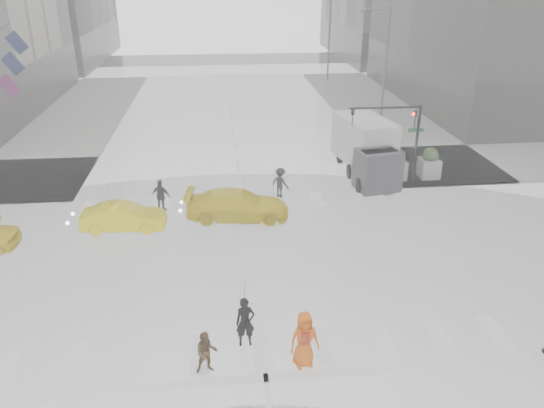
{
  "coord_description": "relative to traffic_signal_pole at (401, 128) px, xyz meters",
  "views": [
    {
      "loc": [
        -1.11,
        -19.76,
        11.34
      ],
      "look_at": [
        1.15,
        2.0,
        1.61
      ],
      "focal_mm": 35.0,
      "sensor_mm": 36.0,
      "label": 1
    }
  ],
  "objects": [
    {
      "name": "flag_cluster",
      "position": [
        -24.09,
        10.49,
        2.42
      ],
      "size": [
        2.87,
        3.06,
        4.69
      ],
      "color": "#59595B",
      "rests_on": "ground"
    },
    {
      "name": "pedestrian_orange",
      "position": [
        -7.77,
        -14.81,
        -2.26
      ],
      "size": [
        1.02,
        0.76,
        1.9
      ],
      "rotation": [
        0.0,
        0.0,
        0.18
      ],
      "color": "#CB520E",
      "rests_on": "ground"
    },
    {
      "name": "pedestrian_black",
      "position": [
        -9.52,
        -13.64,
        -1.63
      ],
      "size": [
        1.0,
        1.01,
        2.43
      ],
      "rotation": [
        0.0,
        0.0,
        0.04
      ],
      "color": "black",
      "rests_on": "ground"
    },
    {
      "name": "ground",
      "position": [
        -9.01,
        -8.01,
        -3.22
      ],
      "size": [
        120.0,
        120.0,
        0.0
      ],
      "primitive_type": "plane",
      "color": "black",
      "rests_on": "ground"
    },
    {
      "name": "planter_west",
      "position": [
        -2.01,
        0.19,
        -2.23
      ],
      "size": [
        1.1,
        1.1,
        1.8
      ],
      "color": "gray",
      "rests_on": "ground"
    },
    {
      "name": "street_lamp_near",
      "position": [
        1.86,
        9.99,
        1.73
      ],
      "size": [
        2.15,
        0.22,
        9.0
      ],
      "color": "#59595B",
      "rests_on": "ground"
    },
    {
      "name": "pedestrian_far_b",
      "position": [
        -6.94,
        -1.47,
        -2.38
      ],
      "size": [
        1.19,
        1.17,
        1.67
      ],
      "primitive_type": "imported",
      "rotation": [
        0.0,
        0.0,
        2.38
      ],
      "color": "black",
      "rests_on": "ground"
    },
    {
      "name": "traffic_signal_pole",
      "position": [
        0.0,
        0.0,
        0.0
      ],
      "size": [
        4.45,
        0.42,
        4.5
      ],
      "color": "black",
      "rests_on": "ground"
    },
    {
      "name": "taxi_rear",
      "position": [
        -9.35,
        -3.95,
        -2.49
      ],
      "size": [
        4.62,
        2.47,
        1.46
      ],
      "primitive_type": "imported",
      "rotation": [
        0.0,
        0.0,
        1.47
      ],
      "color": "yellow",
      "rests_on": "ground"
    },
    {
      "name": "planter_east",
      "position": [
        1.99,
        0.19,
        -2.23
      ],
      "size": [
        1.1,
        1.1,
        1.8
      ],
      "color": "gray",
      "rests_on": "ground"
    },
    {
      "name": "box_truck",
      "position": [
        -1.51,
        1.11,
        -1.45
      ],
      "size": [
        2.33,
        6.22,
        3.3
      ],
      "rotation": [
        0.0,
        0.0,
        0.19
      ],
      "color": "#BEBDC0",
      "rests_on": "ground"
    },
    {
      "name": "pedestrian_far_a",
      "position": [
        -13.16,
        -2.71,
        -2.37
      ],
      "size": [
        1.14,
        0.93,
        1.69
      ],
      "primitive_type": "imported",
      "rotation": [
        0.0,
        0.0,
        2.76
      ],
      "color": "black",
      "rests_on": "ground"
    },
    {
      "name": "street_lamp_far",
      "position": [
        1.86,
        29.99,
        1.73
      ],
      "size": [
        2.15,
        0.22,
        9.0
      ],
      "color": "#59595B",
      "rests_on": "ground"
    },
    {
      "name": "road_markings",
      "position": [
        -9.01,
        -8.01,
        -3.21
      ],
      "size": [
        18.0,
        48.0,
        0.01
      ],
      "primitive_type": null,
      "color": "silver",
      "rests_on": "ground"
    },
    {
      "name": "taxi_mid",
      "position": [
        -14.75,
        -4.65,
        -2.57
      ],
      "size": [
        3.97,
        1.54,
        1.29
      ],
      "primitive_type": "imported",
      "rotation": [
        0.0,
        0.0,
        1.53
      ],
      "color": "yellow",
      "rests_on": "ground"
    },
    {
      "name": "planter_mid",
      "position": [
        -0.01,
        0.19,
        -2.23
      ],
      "size": [
        1.1,
        1.1,
        1.8
      ],
      "color": "gray",
      "rests_on": "ground"
    },
    {
      "name": "sidewalk_ne",
      "position": [
        10.49,
        9.49,
        -3.14
      ],
      "size": [
        35.0,
        35.0,
        0.15
      ],
      "primitive_type": "cube",
      "color": "gray",
      "rests_on": "ground"
    },
    {
      "name": "pedestrian_brown",
      "position": [
        -10.77,
        -14.81,
        -2.51
      ],
      "size": [
        0.75,
        0.62,
        1.42
      ],
      "primitive_type": "imported",
      "rotation": [
        0.0,
        0.0,
        0.12
      ],
      "color": "#412F17",
      "rests_on": "ground"
    }
  ]
}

